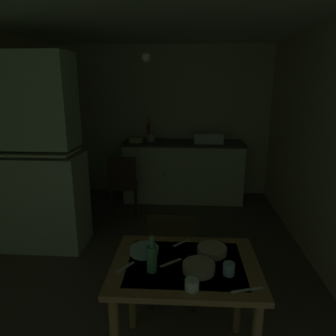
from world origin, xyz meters
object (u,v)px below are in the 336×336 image
object	(u,v)px
mixing_bowl_counter	(136,140)
dining_table	(185,280)
hand_pump	(148,131)
hutch_cabinet	(36,161)
teacup_mint	(229,269)
glass_bottle	(152,257)
chair_by_counter	(123,184)
sink_basin	(208,138)
chair_far_side	(172,254)
serving_bowl_wide	(144,250)

from	to	relation	value
mixing_bowl_counter	dining_table	bearing A→B (deg)	-75.17
hand_pump	mixing_bowl_counter	bearing A→B (deg)	-152.33
dining_table	hutch_cabinet	bearing A→B (deg)	137.85
teacup_mint	glass_bottle	distance (m)	0.45
chair_by_counter	sink_basin	bearing A→B (deg)	30.05
chair_by_counter	chair_far_side	bearing A→B (deg)	-66.64
dining_table	glass_bottle	size ratio (longest dim) A/B	3.96
hand_pump	chair_far_side	distance (m)	2.72
sink_basin	teacup_mint	xyz separation A→B (m)	(-0.06, -3.22, -0.23)
sink_basin	dining_table	size ratio (longest dim) A/B	0.48
dining_table	chair_by_counter	xyz separation A→B (m)	(-0.91, 2.42, -0.16)
mixing_bowl_counter	chair_by_counter	world-z (taller)	mixing_bowl_counter
hutch_cabinet	serving_bowl_wide	world-z (taller)	hutch_cabinet
chair_far_side	teacup_mint	world-z (taller)	chair_far_side
glass_bottle	chair_far_side	bearing A→B (deg)	82.76
dining_table	hand_pump	bearing A→B (deg)	101.28
serving_bowl_wide	sink_basin	bearing A→B (deg)	79.10
hutch_cabinet	dining_table	size ratio (longest dim) A/B	2.32
sink_basin	dining_table	world-z (taller)	sink_basin
hutch_cabinet	chair_by_counter	xyz separation A→B (m)	(0.75, 0.92, -0.54)
chair_by_counter	hand_pump	bearing A→B (deg)	69.88
hutch_cabinet	serving_bowl_wide	bearing A→B (deg)	-45.27
chair_by_counter	hutch_cabinet	bearing A→B (deg)	-129.39
serving_bowl_wide	glass_bottle	size ratio (longest dim) A/B	0.82
mixing_bowl_counter	dining_table	distance (m)	3.19
teacup_mint	glass_bottle	size ratio (longest dim) A/B	0.31
serving_bowl_wide	glass_bottle	bearing A→B (deg)	-69.61
mixing_bowl_counter	serving_bowl_wide	size ratio (longest dim) A/B	1.19
mixing_bowl_counter	serving_bowl_wide	bearing A→B (deg)	-79.67
dining_table	chair_by_counter	size ratio (longest dim) A/B	1.06
hutch_cabinet	sink_basin	xyz separation A→B (m)	(1.97, 1.62, 0.01)
chair_far_side	chair_by_counter	size ratio (longest dim) A/B	1.00
chair_by_counter	glass_bottle	bearing A→B (deg)	-74.28
hand_pump	mixing_bowl_counter	distance (m)	0.24
dining_table	glass_bottle	world-z (taller)	glass_bottle
mixing_bowl_counter	chair_far_side	xyz separation A→B (m)	(0.70, -2.49, -0.51)
sink_basin	chair_far_side	world-z (taller)	sink_basin
hand_pump	teacup_mint	size ratio (longest dim) A/B	5.34
hutch_cabinet	chair_by_counter	size ratio (longest dim) A/B	2.47
hutch_cabinet	dining_table	world-z (taller)	hutch_cabinet
chair_far_side	hand_pump	bearing A→B (deg)	101.37
hand_pump	chair_far_side	bearing A→B (deg)	-78.63
dining_table	serving_bowl_wide	bearing A→B (deg)	159.52
glass_bottle	hutch_cabinet	bearing A→B (deg)	132.40
chair_far_side	mixing_bowl_counter	bearing A→B (deg)	105.73
teacup_mint	mixing_bowl_counter	bearing A→B (deg)	108.59
serving_bowl_wide	glass_bottle	xyz separation A→B (m)	(0.07, -0.20, 0.07)
hutch_cabinet	chair_far_side	bearing A→B (deg)	-30.82
sink_basin	hand_pump	size ratio (longest dim) A/B	1.13
hutch_cabinet	glass_bottle	xyz separation A→B (m)	(1.46, -1.60, -0.17)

